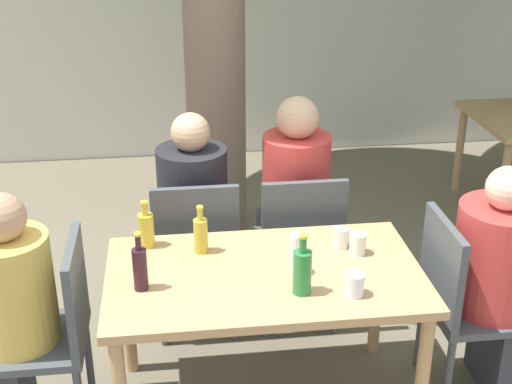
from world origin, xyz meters
The scene contains 17 objects.
dining_table_front centered at (0.00, 0.00, 0.65)m, with size 1.39×0.81×0.73m.
patio_chair_0 centered at (-0.93, 0.00, 0.53)m, with size 0.44×0.44×0.92m.
patio_chair_1 centered at (0.93, 0.00, 0.53)m, with size 0.44×0.44×0.92m.
patio_chair_2 centered at (-0.28, 0.64, 0.53)m, with size 0.44×0.44×0.92m.
patio_chair_3 centered at (0.28, 0.64, 0.53)m, with size 0.44×0.44×0.92m.
person_seated_1 centered at (1.16, 0.00, 0.53)m, with size 0.60×0.40×1.17m.
person_seated_2 centered at (-0.28, 0.87, 0.55)m, with size 0.37×0.59×1.22m.
person_seated_3 centered at (0.28, 0.87, 0.58)m, with size 0.36×0.58×1.28m.
green_bottle_0 centered at (0.13, -0.19, 0.84)m, with size 0.08×0.08×0.27m.
oil_cruet_1 centered at (-0.27, 0.22, 0.82)m, with size 0.07×0.07×0.23m.
wine_bottle_2 centered at (-0.53, -0.07, 0.83)m, with size 0.06×0.06×0.26m.
oil_cruet_3 centered at (-0.51, 0.31, 0.82)m, with size 0.07×0.07×0.23m.
drinking_glass_0 centered at (0.34, -0.23, 0.78)m, with size 0.08×0.08×0.10m.
drinking_glass_1 centered at (0.45, 0.11, 0.78)m, with size 0.08×0.08×0.10m.
drinking_glass_2 centered at (0.15, -0.02, 0.77)m, with size 0.07×0.07×0.08m.
drinking_glass_3 centered at (0.17, 0.17, 0.77)m, with size 0.06×0.06×0.08m.
drinking_glass_4 centered at (0.38, 0.18, 0.78)m, with size 0.07×0.07×0.10m.
Camera 1 is at (-0.38, -2.68, 2.33)m, focal length 50.00 mm.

